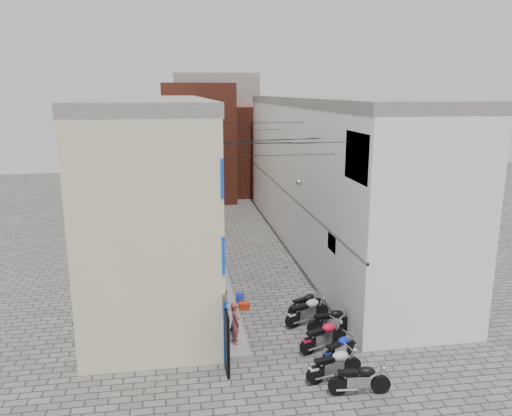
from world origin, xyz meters
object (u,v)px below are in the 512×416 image
water_jug_near (239,297)px  motorcycle_c (340,347)px  motorcycle_g (306,302)px  motorcycle_d (324,334)px  motorcycle_f (308,309)px  motorcycle_b (334,363)px  water_jug_far (241,297)px  motorcycle_a (360,378)px  red_crate (244,306)px  person_a (235,322)px  motorcycle_e (331,319)px  person_b (224,307)px

water_jug_near → motorcycle_c: bearing=-61.9°
motorcycle_c → motorcycle_g: size_ratio=0.94×
motorcycle_d → motorcycle_f: size_ratio=0.97×
motorcycle_b → motorcycle_g: 5.02m
motorcycle_b → water_jug_far: size_ratio=4.39×
motorcycle_a → motorcycle_c: motorcycle_a is taller
motorcycle_f → motorcycle_g: (0.16, 0.90, -0.09)m
motorcycle_g → red_crate: motorcycle_g is taller
motorcycle_d → person_a: (-3.22, 0.56, 0.46)m
motorcycle_d → motorcycle_g: motorcycle_d is taller
motorcycle_c → motorcycle_d: 0.87m
motorcycle_d → motorcycle_f: 2.15m
motorcycle_c → motorcycle_d: motorcycle_d is taller
motorcycle_e → person_a: (-3.89, -0.64, 0.49)m
motorcycle_a → water_jug_far: motorcycle_a is taller
red_crate → motorcycle_a: bearing=-68.4°
motorcycle_d → water_jug_far: bearing=-174.3°
water_jug_near → motorcycle_a: bearing=-69.3°
motorcycle_b → water_jug_far: bearing=-174.6°
motorcycle_g → person_b: size_ratio=1.26×
motorcycle_c → water_jug_near: bearing=178.0°
person_a → person_b: size_ratio=1.12×
person_a → motorcycle_c: bearing=-119.9°
motorcycle_a → motorcycle_f: motorcycle_f is taller
motorcycle_c → water_jug_near: size_ratio=3.34×
water_jug_near → motorcycle_b: bearing=-70.7°
motorcycle_b → motorcycle_a: bearing=16.4°
motorcycle_e → motorcycle_g: size_ratio=1.09×
motorcycle_b → person_a: size_ratio=1.25×
motorcycle_b → water_jug_near: (-2.32, 6.60, -0.34)m
motorcycle_a → motorcycle_b: bearing=-144.8°
motorcycle_b → motorcycle_e: motorcycle_b is taller
motorcycle_a → red_crate: bearing=-152.8°
motorcycle_f → person_a: 3.58m
motorcycle_f → motorcycle_g: size_ratio=1.17×
motorcycle_b → person_a: 3.95m
red_crate → water_jug_far: bearing=94.8°
motorcycle_c → motorcycle_d: size_ratio=0.82×
motorcycle_a → motorcycle_c: (0.06, 2.11, -0.08)m
motorcycle_d → motorcycle_f: bearing=159.1°
motorcycle_g → motorcycle_e: bearing=-7.9°
motorcycle_a → water_jug_far: size_ratio=4.29×
motorcycle_d → person_a: person_a is taller
motorcycle_d → person_a: bearing=-121.9°
motorcycle_b → red_crate: motorcycle_b is taller
water_jug_far → motorcycle_f: bearing=-46.6°
motorcycle_b → water_jug_near: motorcycle_b is taller
motorcycle_b → motorcycle_g: motorcycle_b is taller
motorcycle_c → motorcycle_g: bearing=153.4°
motorcycle_e → red_crate: 4.18m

